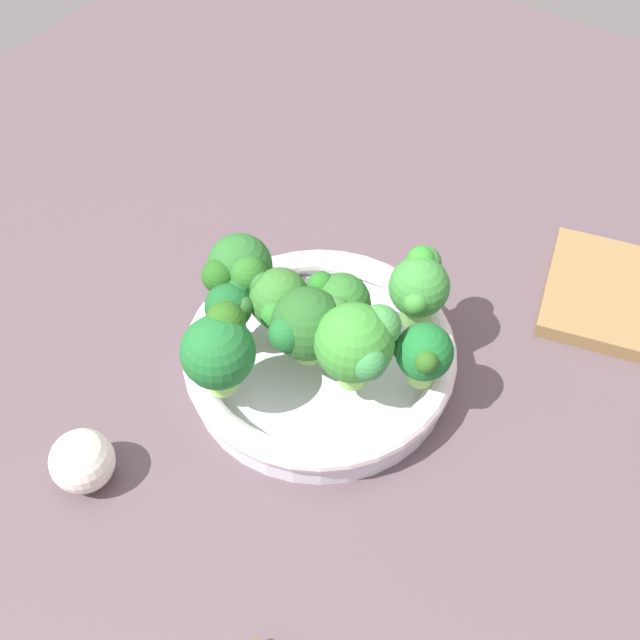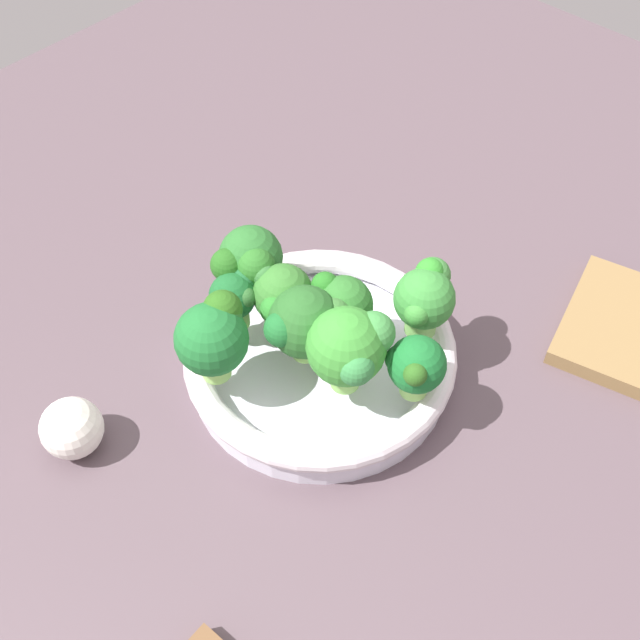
# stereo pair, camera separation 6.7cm
# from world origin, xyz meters

# --- Properties ---
(ground_plane) EXTENTS (1.30, 1.30, 0.03)m
(ground_plane) POSITION_xyz_m (0.00, 0.00, -0.01)
(ground_plane) COLOR #56464D
(bowl) EXTENTS (0.24, 0.24, 0.04)m
(bowl) POSITION_xyz_m (0.03, 0.04, 0.02)
(bowl) COLOR white
(bowl) RESTS_ON ground_plane
(broccoli_floret_0) EXTENTS (0.06, 0.06, 0.06)m
(broccoli_floret_0) POSITION_xyz_m (0.06, 0.04, 0.08)
(broccoli_floret_0) COLOR #86C261
(broccoli_floret_0) RESTS_ON bowl
(broccoli_floret_1) EXTENTS (0.05, 0.07, 0.07)m
(broccoli_floret_1) POSITION_xyz_m (-0.03, -0.03, 0.08)
(broccoli_floret_1) COLOR #79B458
(broccoli_floret_1) RESTS_ON bowl
(broccoli_floret_2) EXTENTS (0.05, 0.05, 0.06)m
(broccoli_floret_2) POSITION_xyz_m (-0.06, 0.03, 0.08)
(broccoli_floret_2) COLOR #88BD5B
(broccoli_floret_2) RESTS_ON bowl
(broccoli_floret_3) EXTENTS (0.04, 0.05, 0.06)m
(broccoli_floret_3) POSITION_xyz_m (0.09, 0.07, 0.07)
(broccoli_floret_3) COLOR #76BC51
(broccoli_floret_3) RESTS_ON bowl
(broccoli_floret_4) EXTENTS (0.06, 0.07, 0.07)m
(broccoli_floret_4) POSITION_xyz_m (0.11, 0.04, 0.08)
(broccoli_floret_4) COLOR #A1D367
(broccoli_floret_4) RESTS_ON bowl
(broccoli_floret_5) EXTENTS (0.06, 0.06, 0.06)m
(broccoli_floret_5) POSITION_xyz_m (0.02, 0.02, 0.08)
(broccoli_floret_5) COLOR #8BCA61
(broccoli_floret_5) RESTS_ON bowl
(broccoli_floret_6) EXTENTS (0.06, 0.06, 0.08)m
(broccoli_floret_6) POSITION_xyz_m (0.07, 0.12, 0.09)
(broccoli_floret_6) COLOR #96CD63
(broccoli_floret_6) RESTS_ON bowl
(broccoli_floret_7) EXTENTS (0.07, 0.07, 0.08)m
(broccoli_floret_7) POSITION_xyz_m (-0.02, 0.05, 0.09)
(broccoli_floret_7) COLOR #82BF55
(broccoli_floret_7) RESTS_ON bowl
(broccoli_floret_8) EXTENTS (0.07, 0.07, 0.07)m
(broccoli_floret_8) POSITION_xyz_m (0.03, 0.06, 0.08)
(broccoli_floret_8) COLOR #7CB34F
(broccoli_floret_8) RESTS_ON bowl
(garlic_bulb) EXTENTS (0.05, 0.05, 0.05)m
(garlic_bulb) POSITION_xyz_m (0.12, 0.23, 0.03)
(garlic_bulb) COLOR white
(garlic_bulb) RESTS_ON ground_plane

